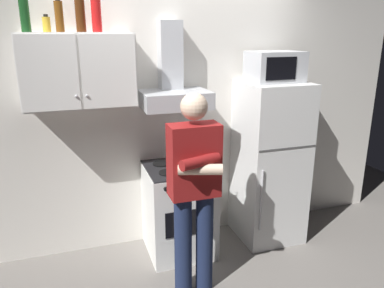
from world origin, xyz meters
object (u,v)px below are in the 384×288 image
(bottle_spice_jar, at_px, (46,24))
(bottle_wine_green, at_px, (24,11))
(range_hood, at_px, (173,85))
(bottle_soda_red, at_px, (96,15))
(bottle_beer_brown, at_px, (59,16))
(person_standing, at_px, (194,189))
(cooking_pot, at_px, (196,163))
(refrigerator, at_px, (270,163))
(upper_cabinet, at_px, (79,70))
(microwave, at_px, (275,67))
(bottle_rum_dark, at_px, (80,13))
(stove_oven, at_px, (179,209))

(bottle_spice_jar, bearing_deg, bottle_wine_green, -174.63)
(range_hood, bearing_deg, bottle_soda_red, -178.51)
(bottle_beer_brown, bearing_deg, bottle_wine_green, -175.81)
(range_hood, xyz_separation_m, person_standing, (-0.05, -0.73, -0.70))
(bottle_soda_red, bearing_deg, cooking_pot, -16.80)
(refrigerator, relative_size, bottle_wine_green, 5.01)
(upper_cabinet, distance_m, cooking_pot, 1.27)
(bottle_wine_green, bearing_deg, microwave, -2.41)
(range_hood, relative_size, bottle_beer_brown, 3.02)
(cooking_pot, distance_m, bottle_rum_dark, 1.57)
(refrigerator, distance_m, bottle_soda_red, 2.10)
(stove_oven, relative_size, bottle_soda_red, 3.25)
(refrigerator, xyz_separation_m, microwave, (-0.00, 0.02, 0.94))
(bottle_rum_dark, bearing_deg, range_hood, -0.55)
(range_hood, height_order, bottle_rum_dark, bottle_rum_dark)
(stove_oven, relative_size, microwave, 1.82)
(stove_oven, height_order, bottle_beer_brown, bottle_beer_brown)
(bottle_spice_jar, bearing_deg, person_standing, -37.18)
(range_hood, xyz_separation_m, bottle_wine_green, (-1.15, -0.02, 0.61))
(upper_cabinet, xyz_separation_m, bottle_spice_jar, (-0.21, -0.00, 0.36))
(bottle_spice_jar, xyz_separation_m, bottle_wine_green, (-0.15, -0.01, 0.09))
(cooking_pot, distance_m, bottle_soda_red, 1.48)
(upper_cabinet, bearing_deg, stove_oven, -8.90)
(upper_cabinet, xyz_separation_m, bottle_rum_dark, (0.05, 0.01, 0.45))
(person_standing, xyz_separation_m, bottle_beer_brown, (-0.86, 0.73, 1.27))
(bottle_wine_green, bearing_deg, bottle_rum_dark, 3.71)
(stove_oven, height_order, bottle_rum_dark, bottle_rum_dark)
(upper_cabinet, relative_size, refrigerator, 0.56)
(person_standing, relative_size, bottle_wine_green, 5.14)
(microwave, height_order, bottle_beer_brown, bottle_beer_brown)
(bottle_beer_brown, bearing_deg, microwave, -3.28)
(bottle_rum_dark, bearing_deg, bottle_soda_red, -10.98)
(bottle_wine_green, bearing_deg, person_standing, -32.85)
(bottle_beer_brown, height_order, bottle_spice_jar, bottle_beer_brown)
(upper_cabinet, relative_size, cooking_pot, 3.12)
(stove_oven, distance_m, bottle_spice_jar, 1.96)
(bottle_rum_dark, bearing_deg, bottle_beer_brown, -177.03)
(bottle_spice_jar, relative_size, bottle_wine_green, 0.41)
(bottle_soda_red, distance_m, bottle_wine_green, 0.53)
(refrigerator, bearing_deg, person_standing, -148.77)
(stove_oven, height_order, bottle_wine_green, bottle_wine_green)
(bottle_wine_green, relative_size, bottle_rum_dark, 1.04)
(cooking_pot, bearing_deg, bottle_soda_red, 163.20)
(stove_oven, xyz_separation_m, range_hood, (0.00, 0.13, 1.16))
(bottle_spice_jar, bearing_deg, bottle_beer_brown, 2.43)
(bottle_soda_red, bearing_deg, microwave, -3.30)
(upper_cabinet, height_order, range_hood, range_hood)
(person_standing, height_order, bottle_beer_brown, bottle_beer_brown)
(bottle_wine_green, bearing_deg, bottle_spice_jar, 5.37)
(stove_oven, distance_m, microwave, 1.62)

